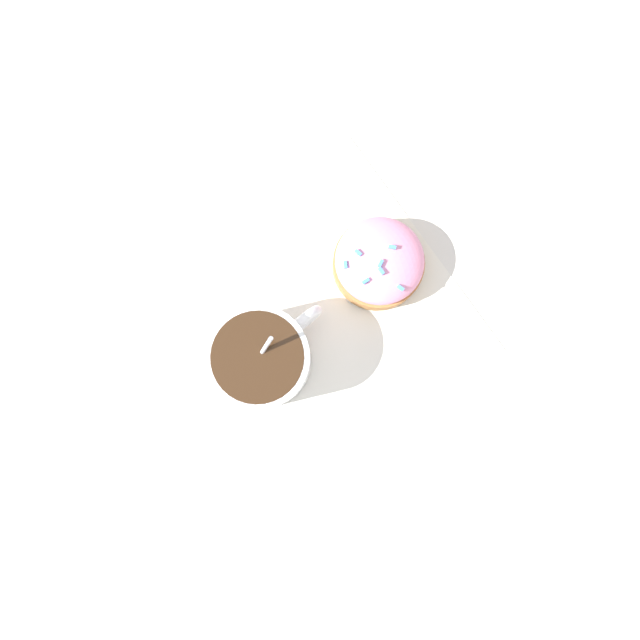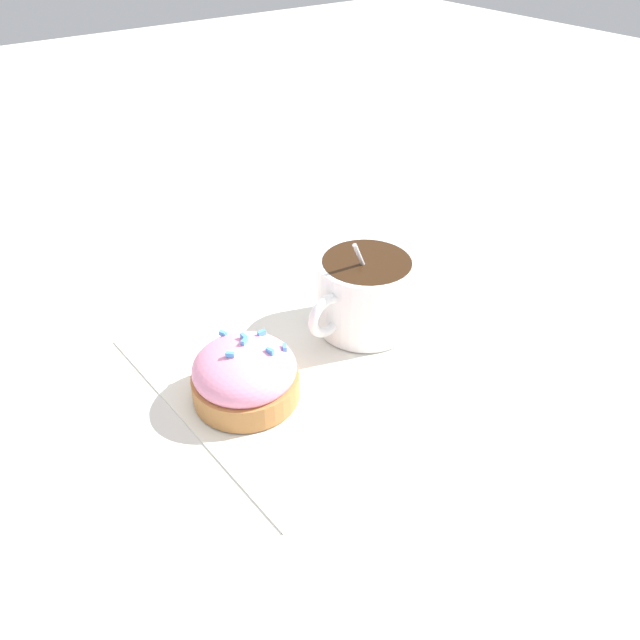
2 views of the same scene
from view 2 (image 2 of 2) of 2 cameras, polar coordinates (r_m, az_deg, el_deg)
The scene contains 4 objects.
ground_plane at distance 0.58m, azimuth -0.96°, elevation -3.53°, with size 3.00×3.00×0.00m, color silver.
paper_napkin at distance 0.58m, azimuth -0.96°, elevation -3.42°, with size 0.28×0.29×0.00m.
coffee_cup at distance 0.60m, azimuth 4.10°, elevation 2.66°, with size 0.12×0.09×0.10m.
frosted_pastry at distance 0.53m, azimuth -6.88°, elevation -4.99°, with size 0.09×0.09×0.05m.
Camera 2 is at (-0.26, -0.37, 0.37)m, focal length 35.00 mm.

